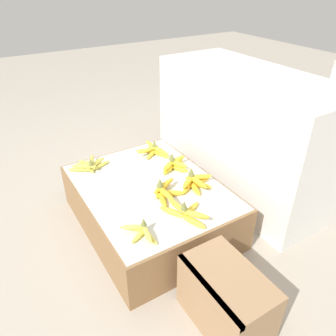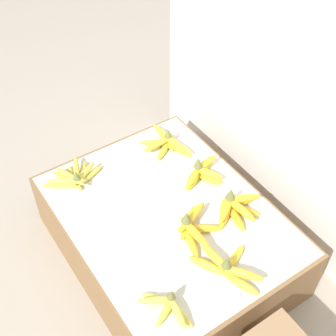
% 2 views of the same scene
% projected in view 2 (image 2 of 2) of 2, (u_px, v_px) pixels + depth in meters
% --- Properties ---
extents(ground_plane, '(10.00, 10.00, 0.00)m').
position_uv_depth(ground_plane, '(168.00, 254.00, 1.95)').
color(ground_plane, '#A89E8E').
extents(display_platform, '(0.94, 0.73, 0.27)m').
position_uv_depth(display_platform, '(168.00, 235.00, 1.85)').
color(display_platform, olive).
rests_on(display_platform, ground_plane).
extents(back_vendor_table, '(1.27, 0.53, 0.78)m').
position_uv_depth(back_vendor_table, '(304.00, 112.00, 2.00)').
color(back_vendor_table, white).
rests_on(back_vendor_table, ground_plane).
extents(banana_bunch_front_left, '(0.17, 0.26, 0.09)m').
position_uv_depth(banana_bunch_front_left, '(74.00, 177.00, 1.86)').
color(banana_bunch_front_left, gold).
rests_on(banana_bunch_front_left, display_platform).
extents(banana_bunch_front_right, '(0.19, 0.13, 0.09)m').
position_uv_depth(banana_bunch_front_right, '(168.00, 306.00, 1.46)').
color(banana_bunch_front_right, '#DBCC4C').
rests_on(banana_bunch_front_right, display_platform).
extents(banana_bunch_middle_midright, '(0.21, 0.17, 0.11)m').
position_uv_depth(banana_bunch_middle_midright, '(192.00, 227.00, 1.67)').
color(banana_bunch_middle_midright, gold).
rests_on(banana_bunch_middle_midright, display_platform).
extents(banana_bunch_middle_right, '(0.25, 0.20, 0.10)m').
position_uv_depth(banana_bunch_middle_right, '(228.00, 267.00, 1.56)').
color(banana_bunch_middle_right, gold).
rests_on(banana_bunch_middle_right, display_platform).
extents(banana_bunch_back_left, '(0.24, 0.18, 0.09)m').
position_uv_depth(banana_bunch_back_left, '(166.00, 142.00, 2.00)').
color(banana_bunch_back_left, gold).
rests_on(banana_bunch_back_left, display_platform).
extents(banana_bunch_back_midleft, '(0.15, 0.20, 0.11)m').
position_uv_depth(banana_bunch_back_midleft, '(202.00, 172.00, 1.86)').
color(banana_bunch_back_midleft, yellow).
rests_on(banana_bunch_back_midleft, display_platform).
extents(banana_bunch_back_midright, '(0.16, 0.22, 0.11)m').
position_uv_depth(banana_bunch_back_midright, '(235.00, 207.00, 1.74)').
color(banana_bunch_back_midright, gold).
rests_on(banana_bunch_back_midright, display_platform).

